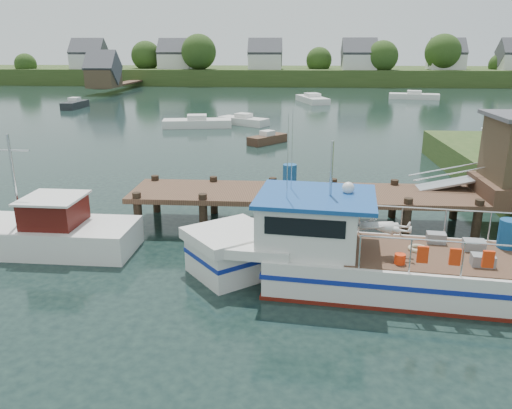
# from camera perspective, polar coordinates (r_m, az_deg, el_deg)

# --- Properties ---
(ground_plane) EXTENTS (160.00, 160.00, 0.00)m
(ground_plane) POSITION_cam_1_polar(r_m,az_deg,el_deg) (20.01, 3.17, -2.32)
(ground_plane) COLOR black
(far_shore) EXTENTS (140.00, 42.55, 9.22)m
(far_shore) POSITION_cam_1_polar(r_m,az_deg,el_deg) (101.29, 4.15, 14.85)
(far_shore) COLOR #354A1E
(far_shore) RESTS_ON ground
(dock) EXTENTS (16.60, 3.00, 4.78)m
(dock) POSITION_cam_1_polar(r_m,az_deg,el_deg) (20.35, 21.97, 3.34)
(dock) COLOR #4E3425
(dock) RESTS_ON ground
(lobster_boat) EXTENTS (10.66, 4.13, 5.12)m
(lobster_boat) POSITION_cam_1_polar(r_m,az_deg,el_deg) (15.04, 10.93, -5.73)
(lobster_boat) COLOR silver
(lobster_boat) RESTS_ON ground
(work_boat) EXTENTS (7.72, 2.50, 4.07)m
(work_boat) POSITION_cam_1_polar(r_m,az_deg,el_deg) (19.02, -24.10, -2.90)
(work_boat) COLOR silver
(work_boat) RESTS_ON ground
(moored_rowboat) EXTENTS (2.93, 3.21, 0.95)m
(moored_rowboat) POSITION_cam_1_polar(r_m,az_deg,el_deg) (37.04, 1.30, 7.53)
(moored_rowboat) COLOR #4E3425
(moored_rowboat) RESTS_ON ground
(moored_far) EXTENTS (6.93, 3.57, 1.12)m
(moored_far) POSITION_cam_1_polar(r_m,az_deg,el_deg) (73.20, 17.61, 11.76)
(moored_far) COLOR silver
(moored_far) RESTS_ON ground
(moored_a) EXTENTS (6.24, 2.98, 1.10)m
(moored_a) POSITION_cam_1_polar(r_m,az_deg,el_deg) (44.99, -6.74, 9.28)
(moored_a) COLOR silver
(moored_a) RESTS_ON ground
(moored_b) EXTENTS (4.86, 3.79, 1.04)m
(moored_b) POSITION_cam_1_polar(r_m,az_deg,el_deg) (46.19, -1.43, 9.57)
(moored_b) COLOR silver
(moored_b) RESTS_ON ground
(moored_d) EXTENTS (4.26, 7.35, 1.18)m
(moored_d) POSITION_cam_1_polar(r_m,az_deg,el_deg) (65.60, 6.46, 11.89)
(moored_d) COLOR silver
(moored_d) RESTS_ON ground
(moored_e) EXTENTS (1.68, 4.52, 1.23)m
(moored_e) POSITION_cam_1_polar(r_m,az_deg,el_deg) (62.71, -19.99, 10.72)
(moored_e) COLOR black
(moored_e) RESTS_ON ground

